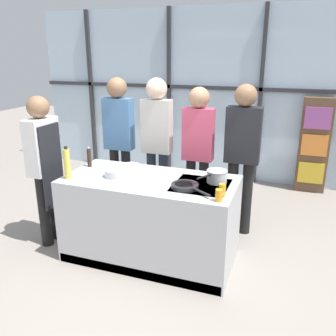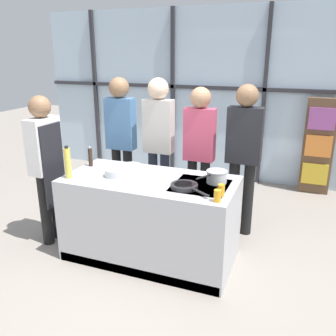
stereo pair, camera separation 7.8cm
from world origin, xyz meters
name	(u,v)px [view 1 (the left image)]	position (x,y,z in m)	size (l,w,h in m)	color
ground_plane	(151,255)	(0.00, 0.00, 0.00)	(18.00, 18.00, 0.00)	gray
back_window_wall	(213,96)	(0.00, 2.79, 1.40)	(6.40, 0.10, 2.80)	silver
bookshelf	(314,146)	(1.64, 2.60, 0.73)	(0.44, 0.19, 1.47)	brown
demo_island	(150,219)	(0.00, 0.00, 0.44)	(1.75, 0.85, 0.89)	#B7BABF
chef	(45,162)	(-1.20, -0.09, 0.97)	(0.23, 0.39, 1.67)	black
spectator_far_left	(119,136)	(-0.79, 0.88, 1.08)	(0.37, 0.25, 1.81)	black
spectator_center_left	(157,138)	(-0.26, 0.88, 1.09)	(0.36, 0.25, 1.82)	#232838
spectator_center_right	(198,147)	(0.26, 0.88, 1.02)	(0.36, 0.24, 1.73)	black
spectator_far_right	(242,149)	(0.79, 0.88, 1.04)	(0.39, 0.25, 1.78)	black
frying_pan	(185,186)	(0.41, -0.13, 0.91)	(0.42, 0.32, 0.04)	#232326
saucepan	(217,176)	(0.66, 0.12, 0.95)	(0.25, 0.35, 0.12)	silver
white_plate	(130,165)	(-0.36, 0.31, 0.89)	(0.23, 0.23, 0.01)	white
mixing_bowl	(116,173)	(-0.36, -0.05, 0.93)	(0.23, 0.23, 0.08)	silver
oil_bottle	(67,164)	(-0.77, -0.27, 1.04)	(0.06, 0.06, 0.33)	#E0CC4C
pepper_grinder	(89,157)	(-0.78, 0.15, 0.99)	(0.05, 0.05, 0.23)	#332319
juice_glass_near	(219,195)	(0.77, -0.32, 0.94)	(0.06, 0.06, 0.11)	orange
juice_glass_far	(222,190)	(0.77, -0.18, 0.94)	(0.06, 0.06, 0.11)	orange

